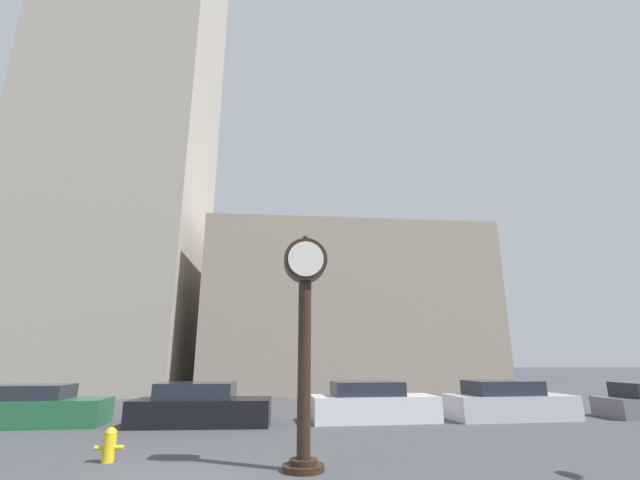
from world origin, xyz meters
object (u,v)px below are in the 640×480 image
Objects in this scene: car_black at (201,407)px; car_white at (372,404)px; fire_hydrant_near at (109,444)px; car_silver at (508,403)px; street_clock at (305,323)px; car_green at (32,408)px.

car_black reaches higher than car_white.
car_black is 6.53× the size of fire_hydrant_near.
car_silver is 6.58× the size of fire_hydrant_near.
car_green is (-8.57, 6.59, -2.32)m from street_clock.
car_silver is (7.92, 6.68, -2.30)m from street_clock.
car_green is at bearing 177.02° from car_silver.
car_white is 0.98× the size of car_silver.
street_clock is 1.06× the size of car_black.
car_green is 6.62× the size of fire_hydrant_near.
car_silver is (10.99, 0.41, 0.00)m from car_black.
car_black is at bearing 116.11° from street_clock.
car_green is at bearing 178.54° from car_black.
fire_hydrant_near is (-12.03, -5.56, -0.22)m from car_silver.
street_clock is 10.61m from car_silver.
street_clock reaches higher than car_green.
car_black is 5.91m from car_white.
street_clock is 1.05× the size of car_silver.
car_white is at bearing -3.28° from car_green.
car_black is 11.00m from car_silver.
fire_hydrant_near is (4.46, -5.47, -0.20)m from car_green.
street_clock reaches higher than fire_hydrant_near.
street_clock is at bearing -40.94° from car_green.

